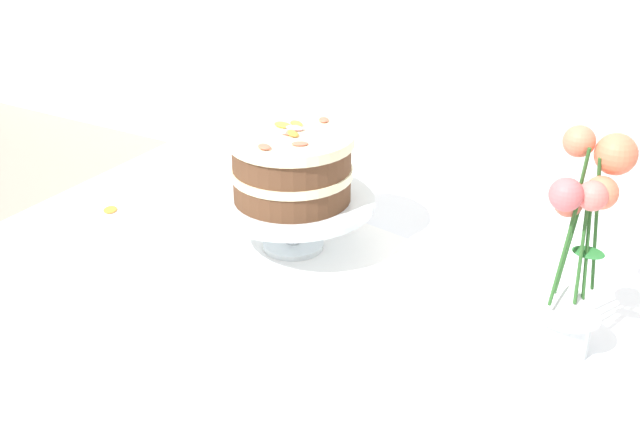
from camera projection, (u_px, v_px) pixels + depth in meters
dining_table at (336, 350)px, 1.30m from camera, size 1.40×1.00×0.74m
linen_napkin at (293, 247)px, 1.42m from camera, size 0.37×0.37×0.00m
cake_stand at (293, 207)px, 1.39m from camera, size 0.29×0.29×0.10m
layer_cake at (292, 166)px, 1.35m from camera, size 0.21×0.21×0.13m
flower_vase at (578, 257)px, 1.08m from camera, size 0.10×0.12×0.33m
loose_petal_0 at (110, 210)px, 1.56m from camera, size 0.04×0.04×0.00m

